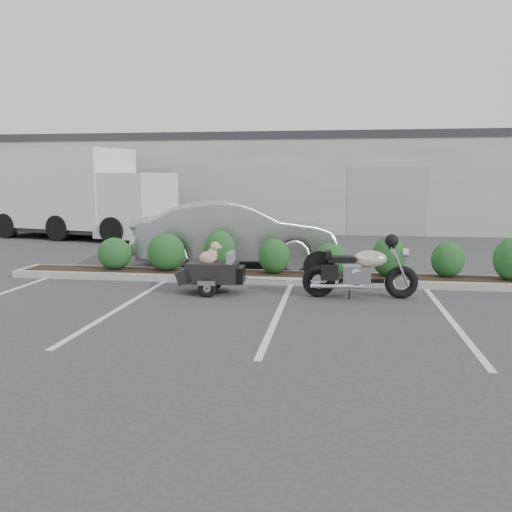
# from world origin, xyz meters

# --- Properties ---
(ground) EXTENTS (90.00, 90.00, 0.00)m
(ground) POSITION_xyz_m (0.00, 0.00, 0.00)
(ground) COLOR #38383A
(ground) RESTS_ON ground
(planter_kerb) EXTENTS (12.00, 1.00, 0.15)m
(planter_kerb) POSITION_xyz_m (1.00, 2.20, 0.07)
(planter_kerb) COLOR #9E9E93
(planter_kerb) RESTS_ON ground
(building) EXTENTS (26.00, 10.00, 4.00)m
(building) POSITION_xyz_m (0.00, 17.00, 2.00)
(building) COLOR #9EA099
(building) RESTS_ON ground
(motorcycle) EXTENTS (2.12, 0.72, 1.22)m
(motorcycle) POSITION_xyz_m (2.55, 0.76, 0.49)
(motorcycle) COLOR black
(motorcycle) RESTS_ON ground
(pet_trailer) EXTENTS (1.70, 0.95, 1.01)m
(pet_trailer) POSITION_xyz_m (-0.23, 0.78, 0.43)
(pet_trailer) COLOR black
(pet_trailer) RESTS_ON ground
(sedan) EXTENTS (5.18, 2.53, 1.64)m
(sedan) POSITION_xyz_m (-0.40, 4.09, 0.82)
(sedan) COLOR #A6A6AD
(sedan) RESTS_ON ground
(dumpster) EXTENTS (1.80, 1.27, 1.15)m
(dumpster) POSITION_xyz_m (-3.10, 9.98, 0.59)
(dumpster) COLOR navy
(dumpster) RESTS_ON ground
(delivery_truck) EXTENTS (7.40, 3.89, 3.23)m
(delivery_truck) POSITION_xyz_m (-7.14, 9.58, 1.55)
(delivery_truck) COLOR silver
(delivery_truck) RESTS_ON ground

